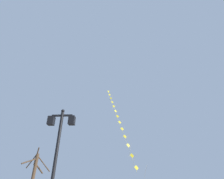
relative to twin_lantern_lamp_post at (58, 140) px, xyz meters
name	(u,v)px	position (x,y,z in m)	size (l,w,h in m)	color
twin_lantern_lamp_post	(58,140)	(0.00, 0.00, 0.00)	(1.25, 0.28, 4.77)	black
kite_train	(119,120)	(2.56, 17.21, 7.13)	(4.81, 14.95, 19.35)	brown
bare_tree	(33,177)	(-3.55, 5.90, -1.17)	(2.03, 1.95, 4.20)	#4C3826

